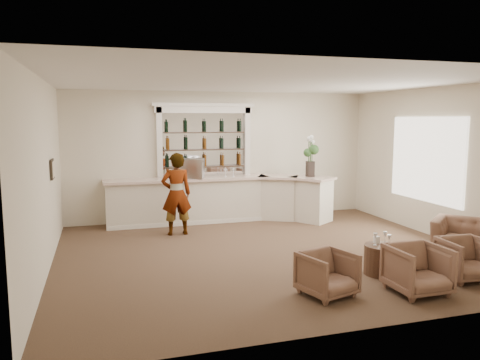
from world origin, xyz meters
name	(u,v)px	position (x,y,z in m)	size (l,w,h in m)	color
ground	(268,253)	(0.00, 0.00, 0.00)	(8.00, 8.00, 0.00)	brown
room_shell	(264,132)	(0.16, 0.71, 2.34)	(8.04, 7.02, 3.32)	beige
bar_counter	(221,199)	(-0.16, 3.00, 0.57)	(5.72, 1.80, 1.14)	silver
back_bar_alcove	(204,141)	(-0.50, 3.41, 2.03)	(2.64, 0.25, 3.00)	white
cocktail_table	(382,260)	(1.40, -1.73, 0.25)	(0.59, 0.59, 0.50)	#442E1D
sommelier	(176,194)	(-1.47, 1.98, 0.93)	(0.68, 0.45, 1.86)	gray
armchair_left	(327,274)	(0.07, -2.34, 0.33)	(0.71, 0.73, 0.66)	brown
armchair_center	(418,269)	(1.41, -2.64, 0.37)	(0.79, 0.81, 0.74)	brown
armchair_right	(466,259)	(2.56, -2.36, 0.34)	(0.73, 0.75, 0.68)	brown
armchair_far	(466,240)	(3.40, -1.43, 0.37)	(1.14, 0.99, 0.74)	brown
espresso_machine	(192,168)	(-0.90, 3.01, 1.39)	(0.56, 0.47, 0.49)	silver
flower_vase	(310,154)	(2.04, 2.48, 1.73)	(0.28, 0.28, 1.04)	black
wine_glass_bar_left	(233,172)	(0.18, 3.08, 1.25)	(0.07, 0.07, 0.21)	white
wine_glass_bar_right	(225,173)	(-0.03, 3.08, 1.25)	(0.07, 0.07, 0.21)	white
wine_glass_tbl_a	(375,239)	(1.28, -1.70, 0.60)	(0.07, 0.07, 0.21)	white
wine_glass_tbl_b	(385,238)	(1.50, -1.65, 0.60)	(0.07, 0.07, 0.21)	white
wine_glass_tbl_c	(389,241)	(1.44, -1.86, 0.60)	(0.07, 0.07, 0.21)	white
napkin_holder	(377,240)	(1.38, -1.59, 0.56)	(0.08, 0.08, 0.12)	white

